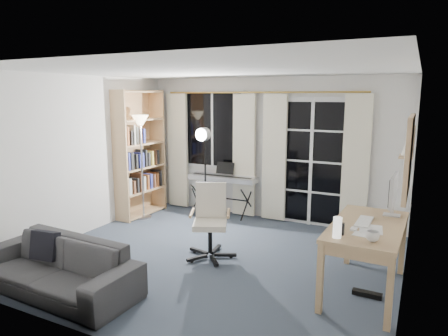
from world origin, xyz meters
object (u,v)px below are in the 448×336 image
(mug, at_px, (373,235))
(bookshelf, at_px, (137,157))
(desk, at_px, (367,233))
(sofa, at_px, (55,258))
(torchiere_lamp, at_px, (141,136))
(studio_light, at_px, (203,146))
(keyboard_piano, at_px, (223,179))
(monitor, at_px, (393,191))
(office_chair, at_px, (211,213))

(mug, bearing_deg, bookshelf, 157.39)
(desk, distance_m, sofa, 3.35)
(torchiere_lamp, height_order, studio_light, torchiere_lamp)
(torchiere_lamp, relative_size, keyboard_piano, 1.45)
(mug, bearing_deg, monitor, 84.20)
(office_chair, bearing_deg, studio_light, 98.94)
(keyboard_piano, xyz_separation_m, studio_light, (-0.07, -0.55, 0.64))
(mug, bearing_deg, sofa, -162.29)
(desk, xyz_separation_m, sofa, (-2.99, -1.49, -0.29))
(keyboard_piano, bearing_deg, bookshelf, -159.29)
(torchiere_lamp, distance_m, keyboard_piano, 1.57)
(office_chair, bearing_deg, sofa, -146.01)
(monitor, relative_size, sofa, 0.28)
(office_chair, bearing_deg, torchiere_lamp, 129.18)
(studio_light, xyz_separation_m, monitor, (2.86, -0.76, -0.27))
(bookshelf, distance_m, torchiere_lamp, 0.48)
(office_chair, relative_size, sofa, 0.50)
(sofa, bearing_deg, studio_light, 85.29)
(bookshelf, xyz_separation_m, keyboard_piano, (1.41, 0.55, -0.37))
(keyboard_piano, relative_size, desk, 0.86)
(office_chair, distance_m, mug, 2.19)
(office_chair, xyz_separation_m, sofa, (-1.01, -1.64, -0.20))
(mug, bearing_deg, keyboard_piano, 140.07)
(monitor, bearing_deg, bookshelf, 171.58)
(desk, relative_size, sofa, 0.74)
(keyboard_piano, distance_m, office_chair, 1.72)
(torchiere_lamp, distance_m, sofa, 2.87)
(mug, distance_m, sofa, 3.27)
(bookshelf, bearing_deg, torchiere_lamp, -31.84)
(torchiere_lamp, height_order, office_chair, torchiere_lamp)
(sofa, bearing_deg, torchiere_lamp, 109.49)
(studio_light, relative_size, office_chair, 1.69)
(desk, height_order, sofa, desk)
(studio_light, height_order, monitor, studio_light)
(desk, xyz_separation_m, mug, (0.10, -0.50, 0.16))
(desk, bearing_deg, bookshelf, 165.03)
(torchiere_lamp, relative_size, mug, 14.34)
(keyboard_piano, bearing_deg, torchiere_lamp, -149.89)
(studio_light, xyz_separation_m, sofa, (-0.32, -2.70, -0.94))
(office_chair, xyz_separation_m, desk, (1.97, -0.16, 0.09))
(desk, bearing_deg, torchiere_lamp, 166.23)
(desk, bearing_deg, monitor, 68.26)
(mug, bearing_deg, office_chair, 162.38)
(keyboard_piano, bearing_deg, studio_light, -97.35)
(keyboard_piano, bearing_deg, mug, -40.51)
(torchiere_lamp, bearing_deg, keyboard_piano, 30.70)
(sofa, bearing_deg, office_chair, 60.47)
(keyboard_piano, bearing_deg, monitor, -25.68)
(keyboard_piano, xyz_separation_m, office_chair, (0.63, -1.60, -0.10))
(bookshelf, xyz_separation_m, monitor, (4.21, -0.76, 0.00))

